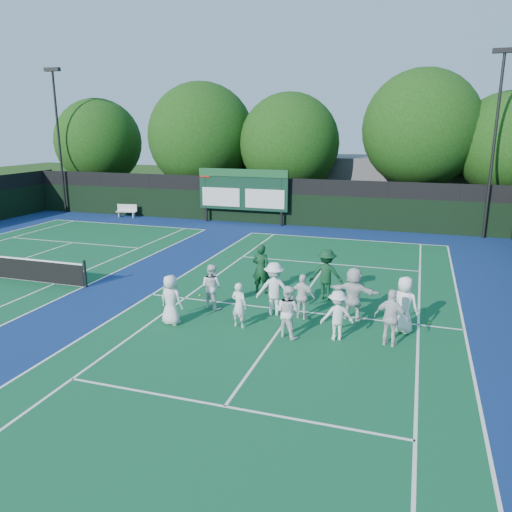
% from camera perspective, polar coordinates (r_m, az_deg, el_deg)
% --- Properties ---
extents(ground, '(120.00, 120.00, 0.00)m').
position_cam_1_polar(ground, '(16.40, 3.42, -7.46)').
color(ground, '#1B380F').
rests_on(ground, ground).
extents(court_apron, '(34.00, 32.00, 0.01)m').
position_cam_1_polar(court_apron, '(19.52, -13.13, -4.17)').
color(court_apron, navy).
rests_on(court_apron, ground).
extents(near_court, '(11.05, 23.85, 0.01)m').
position_cam_1_polar(near_court, '(17.30, 4.27, -6.24)').
color(near_court, '#10512C').
rests_on(near_court, ground).
extents(back_fence, '(34.00, 0.08, 3.00)m').
position_cam_1_polar(back_fence, '(32.61, 0.41, 6.10)').
color(back_fence, black).
rests_on(back_fence, ground).
extents(scoreboard, '(6.00, 0.21, 3.55)m').
position_cam_1_polar(scoreboard, '(32.43, -1.53, 7.54)').
color(scoreboard, black).
rests_on(scoreboard, ground).
extents(clubhouse, '(18.00, 6.00, 4.00)m').
position_cam_1_polar(clubhouse, '(39.38, 9.62, 8.30)').
color(clubhouse, '#5C5B60').
rests_on(clubhouse, ground).
extents(light_pole_left, '(1.20, 0.30, 10.12)m').
position_cam_1_polar(light_pole_left, '(39.25, -21.74, 13.77)').
color(light_pole_left, black).
rests_on(light_pole_left, ground).
extents(light_pole_right, '(1.20, 0.30, 10.12)m').
position_cam_1_polar(light_pole_right, '(30.66, 25.78, 13.45)').
color(light_pole_right, black).
rests_on(light_pole_right, ground).
extents(bench, '(1.46, 0.62, 0.90)m').
position_cam_1_polar(bench, '(36.23, -14.55, 5.08)').
color(bench, silver).
rests_on(bench, ground).
extents(tree_a, '(6.65, 6.65, 8.32)m').
position_cam_1_polar(tree_a, '(41.91, -17.31, 12.09)').
color(tree_a, black).
rests_on(tree_a, ground).
extents(tree_b, '(7.71, 7.71, 9.32)m').
position_cam_1_polar(tree_b, '(37.54, -5.98, 13.13)').
color(tree_b, black).
rests_on(tree_b, ground).
extents(tree_c, '(6.88, 6.88, 8.48)m').
position_cam_1_polar(tree_c, '(35.40, 4.10, 12.42)').
color(tree_c, black).
rests_on(tree_c, ground).
extents(tree_d, '(7.45, 7.45, 9.74)m').
position_cam_1_polar(tree_d, '(34.31, 18.62, 13.26)').
color(tree_d, black).
rests_on(tree_d, ground).
extents(tree_e, '(6.29, 6.29, 8.28)m').
position_cam_1_polar(tree_e, '(34.71, 27.01, 11.05)').
color(tree_e, black).
rests_on(tree_e, ground).
extents(tennis_ball_0, '(0.07, 0.07, 0.07)m').
position_cam_1_polar(tennis_ball_0, '(18.82, -6.45, -4.49)').
color(tennis_ball_0, '#D8EA1B').
rests_on(tennis_ball_0, ground).
extents(tennis_ball_1, '(0.07, 0.07, 0.07)m').
position_cam_1_polar(tennis_ball_1, '(19.44, 15.06, -4.28)').
color(tennis_ball_1, '#D8EA1B').
rests_on(tennis_ball_1, ground).
extents(tennis_ball_2, '(0.07, 0.07, 0.07)m').
position_cam_1_polar(tennis_ball_2, '(16.64, 10.85, -7.25)').
color(tennis_ball_2, '#D8EA1B').
rests_on(tennis_ball_2, ground).
extents(tennis_ball_3, '(0.07, 0.07, 0.07)m').
position_cam_1_polar(tennis_ball_3, '(17.76, -1.99, -5.57)').
color(tennis_ball_3, '#D8EA1B').
rests_on(tennis_ball_3, ground).
extents(tennis_ball_4, '(0.07, 0.07, 0.07)m').
position_cam_1_polar(tennis_ball_4, '(19.00, 5.14, -4.26)').
color(tennis_ball_4, '#D8EA1B').
rests_on(tennis_ball_4, ground).
extents(tennis_ball_5, '(0.07, 0.07, 0.07)m').
position_cam_1_polar(tennis_ball_5, '(17.08, 19.16, -7.25)').
color(tennis_ball_5, '#D8EA1B').
rests_on(tennis_ball_5, ground).
extents(player_front_0, '(0.88, 0.66, 1.63)m').
position_cam_1_polar(player_front_0, '(16.11, -9.70, -4.96)').
color(player_front_0, white).
rests_on(player_front_0, ground).
extents(player_front_1, '(0.60, 0.46, 1.47)m').
position_cam_1_polar(player_front_1, '(15.67, -1.95, -5.63)').
color(player_front_1, white).
rests_on(player_front_1, ground).
extents(player_front_2, '(0.94, 0.84, 1.60)m').
position_cam_1_polar(player_front_2, '(14.99, 3.64, -6.35)').
color(player_front_2, white).
rests_on(player_front_2, ground).
extents(player_front_3, '(1.12, 0.87, 1.52)m').
position_cam_1_polar(player_front_3, '(14.98, 9.26, -6.70)').
color(player_front_3, white).
rests_on(player_front_3, ground).
extents(player_front_4, '(1.06, 0.64, 1.69)m').
position_cam_1_polar(player_front_4, '(14.85, 15.21, -6.86)').
color(player_front_4, silver).
rests_on(player_front_4, ground).
extents(player_back_0, '(0.91, 0.80, 1.59)m').
position_cam_1_polar(player_back_0, '(17.31, -5.10, -3.50)').
color(player_back_0, white).
rests_on(player_back_0, ground).
extents(player_back_1, '(1.33, 1.03, 1.82)m').
position_cam_1_polar(player_back_1, '(16.65, 2.06, -3.77)').
color(player_back_1, white).
rests_on(player_back_1, ground).
extents(player_back_2, '(0.95, 0.56, 1.52)m').
position_cam_1_polar(player_back_2, '(16.41, 5.34, -4.66)').
color(player_back_2, silver).
rests_on(player_back_2, ground).
extents(player_back_3, '(1.70, 0.74, 1.77)m').
position_cam_1_polar(player_back_3, '(16.57, 11.07, -4.22)').
color(player_back_3, silver).
rests_on(player_back_3, ground).
extents(player_back_4, '(1.01, 0.83, 1.78)m').
position_cam_1_polar(player_back_4, '(15.90, 16.55, -5.36)').
color(player_back_4, white).
rests_on(player_back_4, ground).
extents(coach_left, '(0.70, 0.46, 1.91)m').
position_cam_1_polar(coach_left, '(18.79, 0.59, -1.48)').
color(coach_left, '#0E351B').
rests_on(coach_left, ground).
extents(coach_right, '(1.26, 0.78, 1.88)m').
position_cam_1_polar(coach_right, '(18.31, 8.03, -2.09)').
color(coach_right, '#0F371D').
rests_on(coach_right, ground).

